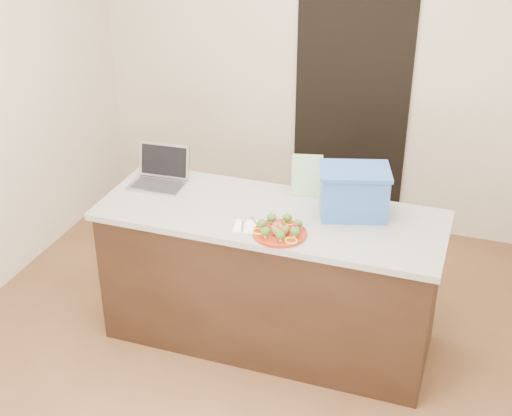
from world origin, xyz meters
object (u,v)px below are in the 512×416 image
(napkin, at_px, (247,226))
(yogurt_bottle, at_px, (295,231))
(chair, at_px, (328,216))
(blue_box, at_px, (354,192))
(plate, at_px, (280,233))
(laptop, at_px, (161,173))
(island, at_px, (270,277))

(napkin, height_order, yogurt_bottle, yogurt_bottle)
(chair, bearing_deg, blue_box, -44.70)
(plate, height_order, laptop, laptop)
(plate, xyz_separation_m, napkin, (-0.20, 0.03, -0.01))
(plate, height_order, chair, plate)
(yogurt_bottle, bearing_deg, chair, 92.88)
(yogurt_bottle, bearing_deg, island, 134.68)
(island, xyz_separation_m, laptop, (-0.79, 0.16, 0.52))
(blue_box, relative_size, chair, 0.54)
(blue_box, xyz_separation_m, chair, (-0.30, 0.70, -0.58))
(yogurt_bottle, height_order, chair, yogurt_bottle)
(yogurt_bottle, distance_m, laptop, 1.07)
(yogurt_bottle, height_order, laptop, laptop)
(napkin, distance_m, blue_box, 0.65)
(plate, relative_size, napkin, 2.08)
(napkin, xyz_separation_m, chair, (0.23, 1.05, -0.44))
(island, distance_m, napkin, 0.51)
(island, xyz_separation_m, yogurt_bottle, (0.22, -0.22, 0.49))
(plate, xyz_separation_m, yogurt_bottle, (0.09, 0.01, 0.02))
(blue_box, bearing_deg, napkin, -163.44)
(yogurt_bottle, bearing_deg, napkin, 177.13)
(laptop, xyz_separation_m, blue_box, (1.25, -0.02, 0.08))
(island, bearing_deg, yogurt_bottle, -45.32)
(yogurt_bottle, height_order, blue_box, blue_box)
(plate, xyz_separation_m, blue_box, (0.33, 0.37, 0.13))
(island, xyz_separation_m, blue_box, (0.46, 0.14, 0.60))
(napkin, distance_m, chair, 1.16)
(yogurt_bottle, bearing_deg, blue_box, 55.88)
(island, height_order, laptop, laptop)
(plate, xyz_separation_m, chair, (0.03, 1.08, -0.45))
(chair, bearing_deg, island, -78.63)
(blue_box, height_order, chair, blue_box)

